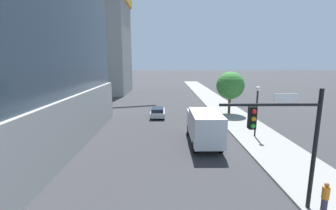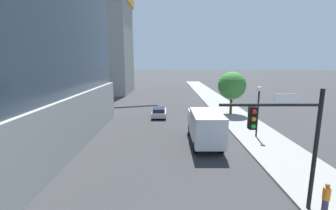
{
  "view_description": "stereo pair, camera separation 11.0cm",
  "coord_description": "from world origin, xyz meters",
  "px_view_note": "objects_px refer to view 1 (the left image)",
  "views": [
    {
      "loc": [
        -1.28,
        -5.94,
        7.44
      ],
      "look_at": [
        -1.06,
        16.53,
        3.19
      ],
      "focal_mm": 24.67,
      "sensor_mm": 36.0,
      "label": 1
    },
    {
      "loc": [
        -1.17,
        -5.94,
        7.44
      ],
      "look_at": [
        -1.06,
        16.53,
        3.19
      ],
      "focal_mm": 24.67,
      "sensor_mm": 36.0,
      "label": 2
    }
  ],
  "objects_px": {
    "street_lamp": "(257,103)",
    "car_silver": "(158,112)",
    "street_tree": "(230,86)",
    "box_truck": "(204,125)",
    "pedestrian_orange_shirt": "(325,198)",
    "traffic_light_pole": "(287,131)",
    "construction_building": "(100,37)"
  },
  "relations": [
    {
      "from": "street_lamp",
      "to": "pedestrian_orange_shirt",
      "type": "xyz_separation_m",
      "value": [
        -1.15,
        -11.83,
        -2.5
      ]
    },
    {
      "from": "street_lamp",
      "to": "pedestrian_orange_shirt",
      "type": "relative_size",
      "value": 3.05
    },
    {
      "from": "street_tree",
      "to": "pedestrian_orange_shirt",
      "type": "relative_size",
      "value": 3.63
    },
    {
      "from": "street_tree",
      "to": "pedestrian_orange_shirt",
      "type": "bearing_deg",
      "value": -93.46
    },
    {
      "from": "box_truck",
      "to": "construction_building",
      "type": "bearing_deg",
      "value": 117.83
    },
    {
      "from": "traffic_light_pole",
      "to": "car_silver",
      "type": "bearing_deg",
      "value": 108.85
    },
    {
      "from": "traffic_light_pole",
      "to": "box_truck",
      "type": "relative_size",
      "value": 0.86
    },
    {
      "from": "construction_building",
      "to": "traffic_light_pole",
      "type": "xyz_separation_m",
      "value": [
        21.01,
        -45.13,
        -8.95
      ]
    },
    {
      "from": "street_tree",
      "to": "box_truck",
      "type": "xyz_separation_m",
      "value": [
        -5.52,
        -11.77,
        -2.38
      ]
    },
    {
      "from": "construction_building",
      "to": "street_tree",
      "type": "relative_size",
      "value": 5.32
    },
    {
      "from": "street_lamp",
      "to": "street_tree",
      "type": "relative_size",
      "value": 0.84
    },
    {
      "from": "traffic_light_pole",
      "to": "street_tree",
      "type": "distance_m",
      "value": 21.71
    },
    {
      "from": "street_tree",
      "to": "car_silver",
      "type": "height_order",
      "value": "street_tree"
    },
    {
      "from": "construction_building",
      "to": "pedestrian_orange_shirt",
      "type": "height_order",
      "value": "construction_building"
    },
    {
      "from": "box_truck",
      "to": "traffic_light_pole",
      "type": "bearing_deg",
      "value": -76.66
    },
    {
      "from": "street_lamp",
      "to": "car_silver",
      "type": "xyz_separation_m",
      "value": [
        -9.91,
        8.74,
        -2.8
      ]
    },
    {
      "from": "car_silver",
      "to": "street_tree",
      "type": "bearing_deg",
      "value": 7.75
    },
    {
      "from": "traffic_light_pole",
      "to": "street_lamp",
      "type": "bearing_deg",
      "value": 74.95
    },
    {
      "from": "street_lamp",
      "to": "pedestrian_orange_shirt",
      "type": "height_order",
      "value": "street_lamp"
    },
    {
      "from": "street_tree",
      "to": "car_silver",
      "type": "relative_size",
      "value": 1.39
    },
    {
      "from": "street_lamp",
      "to": "street_tree",
      "type": "height_order",
      "value": "street_tree"
    },
    {
      "from": "pedestrian_orange_shirt",
      "to": "traffic_light_pole",
      "type": "bearing_deg",
      "value": 165.74
    },
    {
      "from": "construction_building",
      "to": "street_lamp",
      "type": "distance_m",
      "value": 42.58
    },
    {
      "from": "box_truck",
      "to": "pedestrian_orange_shirt",
      "type": "distance_m",
      "value": 11.04
    },
    {
      "from": "traffic_light_pole",
      "to": "box_truck",
      "type": "bearing_deg",
      "value": 103.34
    },
    {
      "from": "traffic_light_pole",
      "to": "box_truck",
      "type": "height_order",
      "value": "traffic_light_pole"
    },
    {
      "from": "street_tree",
      "to": "pedestrian_orange_shirt",
      "type": "distance_m",
      "value": 22.21
    },
    {
      "from": "construction_building",
      "to": "car_silver",
      "type": "relative_size",
      "value": 7.42
    },
    {
      "from": "construction_building",
      "to": "pedestrian_orange_shirt",
      "type": "bearing_deg",
      "value": -63.34
    },
    {
      "from": "construction_building",
      "to": "box_truck",
      "type": "height_order",
      "value": "construction_building"
    },
    {
      "from": "construction_building",
      "to": "pedestrian_orange_shirt",
      "type": "xyz_separation_m",
      "value": [
        22.91,
        -45.61,
        -12.15
      ]
    },
    {
      "from": "traffic_light_pole",
      "to": "street_tree",
      "type": "relative_size",
      "value": 1.03
    }
  ]
}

